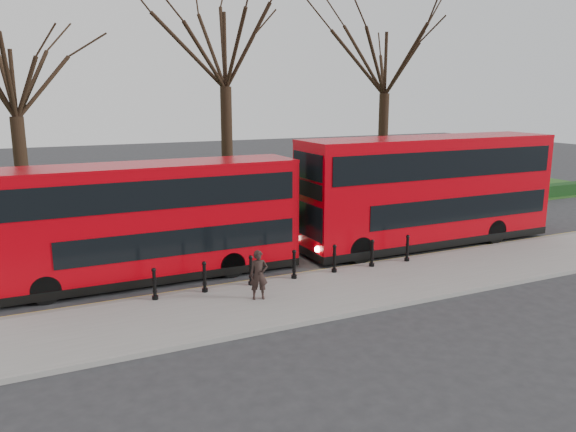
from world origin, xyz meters
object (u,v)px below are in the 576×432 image
bollard_row (294,265)px  bus_rear (428,191)px  bus_lead (153,222)px  pedestrian (259,275)px

bollard_row → bus_rear: (7.62, 2.18, 1.75)m
bus_lead → bus_rear: size_ratio=0.88×
bollard_row → bus_rear: bearing=16.0°
bus_rear → pedestrian: 10.28m
bus_rear → pedestrian: (-9.54, -3.55, -1.45)m
bus_lead → pedestrian: (2.46, -3.91, -1.16)m
bollard_row → bus_rear: bus_rear is taller
bollard_row → bus_rear: 8.11m
bollard_row → pedestrian: size_ratio=6.29×
bus_rear → bus_lead: bearing=178.3°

